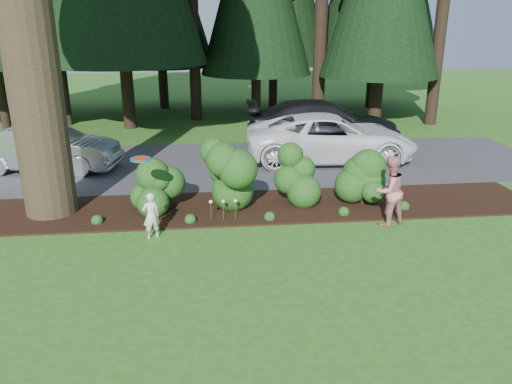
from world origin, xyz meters
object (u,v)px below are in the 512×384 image
(car_dark_suv, at_px, (324,123))
(frisbee, at_px, (141,159))
(adult, at_px, (389,191))
(child, at_px, (151,216))
(car_silver_wagon, at_px, (47,148))
(car_white_suv, at_px, (331,138))

(car_dark_suv, distance_m, frisbee, 10.10)
(adult, xyz_separation_m, frisbee, (-5.69, -0.05, 0.96))
(car_dark_suv, relative_size, child, 5.56)
(car_silver_wagon, xyz_separation_m, car_white_suv, (9.36, 0.18, 0.06))
(car_white_suv, height_order, frisbee, frisbee)
(child, bearing_deg, adult, 159.27)
(car_silver_wagon, height_order, frisbee, frisbee)
(adult, bearing_deg, car_dark_suv, -113.04)
(car_dark_suv, xyz_separation_m, frisbee, (-6.03, -8.05, 0.91))
(child, bearing_deg, frisbee, -66.09)
(car_white_suv, distance_m, frisbee, 8.17)
(car_silver_wagon, height_order, child, car_silver_wagon)
(car_silver_wagon, distance_m, adult, 10.82)
(car_silver_wagon, xyz_separation_m, car_dark_suv, (9.65, 2.50, 0.12))
(car_white_suv, xyz_separation_m, child, (-5.58, -5.88, -0.30))
(car_dark_suv, xyz_separation_m, child, (-5.88, -8.19, -0.36))
(car_dark_suv, bearing_deg, car_silver_wagon, 106.88)
(car_silver_wagon, distance_m, car_white_suv, 9.36)
(car_white_suv, relative_size, frisbee, 12.93)
(adult, relative_size, frisbee, 3.77)
(adult, bearing_deg, car_white_suv, -111.05)
(child, bearing_deg, car_silver_wagon, -79.22)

